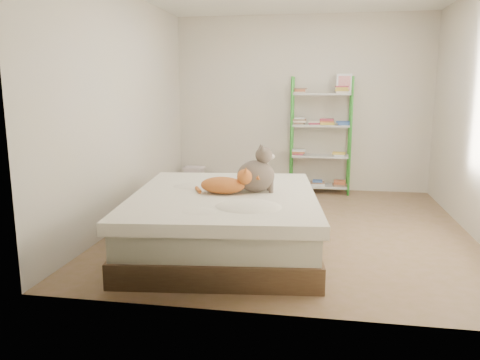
% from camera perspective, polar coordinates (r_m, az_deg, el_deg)
% --- Properties ---
extents(room, '(3.81, 4.21, 2.61)m').
position_cam_1_polar(room, '(5.09, 6.53, 8.43)').
color(room, '#876754').
rests_on(room, ground).
extents(bed, '(1.95, 2.33, 0.55)m').
position_cam_1_polar(bed, '(4.54, -1.88, -4.96)').
color(bed, '#472F1F').
rests_on(bed, ground).
extents(orange_cat, '(0.51, 0.29, 0.20)m').
position_cam_1_polar(orange_cat, '(4.43, -2.14, -0.38)').
color(orange_cat, '#C9662C').
rests_on(orange_cat, bed).
extents(grey_cat, '(0.47, 0.42, 0.45)m').
position_cam_1_polar(grey_cat, '(4.48, 1.94, 1.33)').
color(grey_cat, '#63594F').
rests_on(grey_cat, bed).
extents(shelf_unit, '(0.88, 0.36, 1.74)m').
position_cam_1_polar(shelf_unit, '(7.00, 9.83, 5.09)').
color(shelf_unit, green).
rests_on(shelf_unit, ground).
extents(cardboard_box, '(0.48, 0.46, 0.39)m').
position_cam_1_polar(cardboard_box, '(5.98, 4.72, -2.09)').
color(cardboard_box, tan).
rests_on(cardboard_box, ground).
extents(white_bin, '(0.30, 0.26, 0.34)m').
position_cam_1_polar(white_bin, '(7.31, -5.58, 0.32)').
color(white_bin, silver).
rests_on(white_bin, ground).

